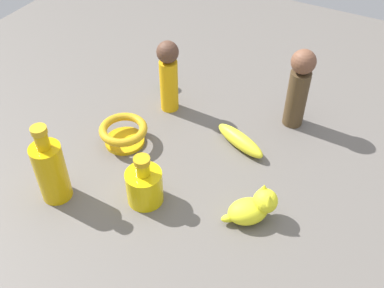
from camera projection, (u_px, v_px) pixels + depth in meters
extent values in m
plane|color=#5B5651|center=(192.00, 157.00, 1.16)|extent=(2.00, 2.00, 0.00)
cylinder|color=#DCBA0D|center=(144.00, 187.00, 1.03)|extent=(0.08, 0.08, 0.08)
cylinder|color=#DCBA0D|center=(143.00, 168.00, 0.99)|extent=(0.03, 0.03, 0.03)
cylinder|color=#C09112|center=(142.00, 161.00, 0.97)|extent=(0.04, 0.04, 0.01)
ellipsoid|color=yellow|center=(240.00, 141.00, 1.18)|extent=(0.17, 0.10, 0.04)
cylinder|color=gold|center=(125.00, 141.00, 1.20)|extent=(0.11, 0.11, 0.01)
torus|color=gold|center=(123.00, 129.00, 1.18)|extent=(0.13, 0.13, 0.02)
cylinder|color=#E7A810|center=(169.00, 86.00, 1.26)|extent=(0.07, 0.07, 0.16)
sphere|color=#513527|center=(168.00, 52.00, 1.19)|extent=(0.06, 0.06, 0.06)
cylinder|color=#D4A30B|center=(51.00, 172.00, 1.02)|extent=(0.07, 0.07, 0.15)
cylinder|color=#D4A30B|center=(42.00, 141.00, 0.95)|extent=(0.03, 0.03, 0.04)
cylinder|color=gold|center=(39.00, 130.00, 0.93)|extent=(0.03, 0.03, 0.01)
cylinder|color=#25532C|center=(166.00, 84.00, 1.38)|extent=(0.04, 0.04, 0.03)
cylinder|color=yellow|center=(166.00, 81.00, 1.37)|extent=(0.03, 0.03, 0.00)
cylinder|color=black|center=(166.00, 79.00, 1.37)|extent=(0.03, 0.03, 0.01)
cylinder|color=#4C3922|center=(296.00, 99.00, 1.21)|extent=(0.07, 0.07, 0.17)
sphere|color=brown|center=(304.00, 62.00, 1.13)|extent=(0.06, 0.06, 0.06)
ellipsoid|color=yellow|center=(248.00, 211.00, 1.00)|extent=(0.11, 0.11, 0.06)
sphere|color=yellow|center=(265.00, 201.00, 0.99)|extent=(0.06, 0.06, 0.06)
cone|color=yellow|center=(264.00, 189.00, 0.98)|extent=(0.02, 0.02, 0.02)
cone|color=yellow|center=(269.00, 199.00, 0.96)|extent=(0.02, 0.02, 0.02)
ellipsoid|color=yellow|center=(230.00, 218.00, 1.00)|extent=(0.04, 0.04, 0.02)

